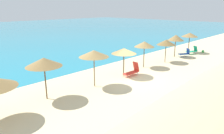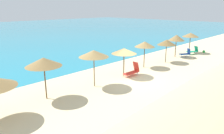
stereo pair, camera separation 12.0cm
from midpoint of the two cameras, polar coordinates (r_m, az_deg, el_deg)
name	(u,v)px [view 1 (the left image)]	position (r m, az deg, el deg)	size (l,w,h in m)	color
ground_plane	(135,79)	(17.87, 5.92, -3.27)	(160.00, 160.00, 0.00)	beige
beach_umbrella_2	(44,62)	(13.99, -18.09, 1.25)	(2.29, 2.29, 2.77)	brown
beach_umbrella_3	(94,54)	(15.57, -5.12, 3.59)	(2.22, 2.22, 2.79)	brown
beach_umbrella_4	(124,51)	(18.14, 3.04, 4.31)	(2.17, 2.17, 2.45)	brown
beach_umbrella_5	(144,44)	(21.01, 8.54, 6.08)	(1.98, 1.98, 2.61)	brown
beach_umbrella_6	(166,42)	(23.53, 14.22, 6.46)	(2.00, 2.00, 2.49)	brown
beach_umbrella_7	(176,38)	(26.54, 16.65, 7.56)	(1.93, 1.93, 2.67)	brown
beach_umbrella_8	(190,35)	(29.69, 20.07, 8.13)	(2.10, 2.10, 2.62)	brown
lounge_chair_0	(185,53)	(27.27, 18.91, 3.55)	(1.39, 1.16, 1.00)	blue
lounge_chair_1	(133,71)	(18.69, 5.35, -1.01)	(1.61, 0.62, 1.16)	red
lounge_chair_2	(192,51)	(29.08, 20.69, 4.14)	(1.54, 1.19, 1.04)	#199972
beach_ball	(203,51)	(30.64, 23.14, 3.88)	(0.34, 0.34, 0.34)	green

